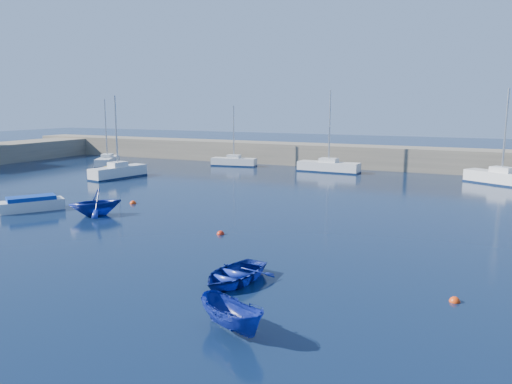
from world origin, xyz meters
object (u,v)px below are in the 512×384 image
at_px(sailboat_7, 501,178).
at_px(dinghy_center, 234,274).
at_px(motorboat_2, 111,171).
at_px(dinghy_right, 232,316).
at_px(sailboat_3, 118,172).
at_px(sailboat_6, 329,166).
at_px(motorboat_1, 32,204).
at_px(dinghy_left, 96,202).
at_px(sailboat_4, 108,161).
at_px(sailboat_5, 234,161).

bearing_deg(sailboat_7, dinghy_center, -167.17).
distance_m(motorboat_2, dinghy_right, 39.98).
relative_size(sailboat_7, motorboat_2, 1.83).
height_order(sailboat_3, sailboat_6, sailboat_6).
bearing_deg(dinghy_center, sailboat_3, 145.62).
bearing_deg(motorboat_2, motorboat_1, -81.85).
height_order(motorboat_2, dinghy_left, dinghy_left).
xyz_separation_m(sailboat_6, dinghy_center, (6.98, -36.02, -0.23)).
relative_size(sailboat_7, dinghy_right, 2.99).
bearing_deg(sailboat_6, motorboat_2, 125.14).
height_order(sailboat_3, dinghy_center, sailboat_3).
relative_size(sailboat_7, motorboat_1, 2.05).
bearing_deg(dinghy_right, sailboat_3, 71.44).
bearing_deg(sailboat_4, sailboat_7, -23.80).
bearing_deg(motorboat_1, sailboat_5, 121.07).
height_order(sailboat_7, motorboat_1, sailboat_7).
height_order(motorboat_2, dinghy_right, dinghy_right).
distance_m(sailboat_4, dinghy_left, 29.73).
relative_size(motorboat_1, dinghy_right, 1.46).
distance_m(sailboat_3, sailboat_7, 37.79).
bearing_deg(sailboat_3, dinghy_right, -33.75).
relative_size(sailboat_4, sailboat_7, 0.91).
height_order(sailboat_6, dinghy_right, sailboat_6).
relative_size(sailboat_6, motorboat_2, 1.85).
xyz_separation_m(sailboat_4, dinghy_left, (19.22, -22.68, 0.35)).
bearing_deg(dinghy_left, dinghy_right, 2.04).
bearing_deg(sailboat_7, dinghy_left, 166.56).
height_order(sailboat_6, sailboat_7, sailboat_6).
relative_size(motorboat_2, dinghy_right, 1.64).
relative_size(motorboat_1, dinghy_center, 1.19).
relative_size(sailboat_3, dinghy_left, 2.43).
distance_m(sailboat_3, dinghy_left, 18.07).
relative_size(motorboat_1, motorboat_2, 0.89).
distance_m(sailboat_4, sailboat_7, 44.60).
bearing_deg(sailboat_7, sailboat_6, 114.15).
distance_m(sailboat_7, dinghy_center, 35.84).
bearing_deg(dinghy_right, sailboat_6, 38.13).
bearing_deg(sailboat_7, sailboat_5, 115.89).
bearing_deg(sailboat_5, motorboat_1, 169.34).
height_order(sailboat_4, dinghy_left, sailboat_4).
bearing_deg(sailboat_3, motorboat_2, 161.99).
distance_m(motorboat_1, dinghy_center, 21.09).
height_order(sailboat_6, dinghy_left, sailboat_6).
bearing_deg(dinghy_left, sailboat_6, 111.84).
bearing_deg(sailboat_7, dinghy_right, -162.35).
distance_m(sailboat_7, dinghy_right, 39.34).
height_order(motorboat_2, dinghy_center, motorboat_2).
relative_size(dinghy_center, dinghy_left, 1.08).
height_order(sailboat_4, motorboat_1, sailboat_4).
bearing_deg(motorboat_2, sailboat_4, 118.72).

